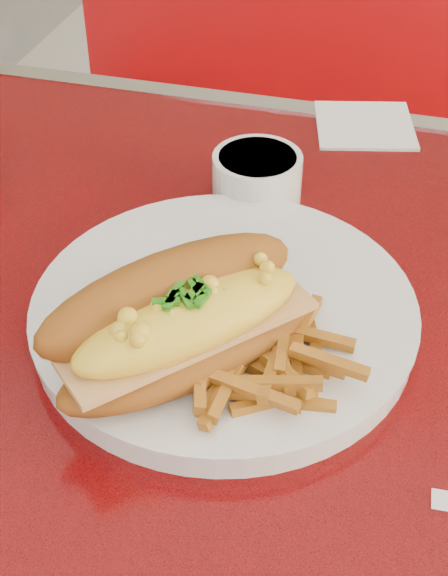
% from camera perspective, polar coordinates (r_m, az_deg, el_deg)
% --- Properties ---
extents(diner_table, '(1.23, 0.83, 0.77)m').
position_cam_1_polar(diner_table, '(0.77, 3.91, -12.68)').
color(diner_table, '#B70B0D').
rests_on(diner_table, ground).
extents(booth_bench_far, '(1.20, 0.51, 0.90)m').
position_cam_1_polar(booth_bench_far, '(1.58, 9.63, 3.30)').
color(booth_bench_far, '#A70B0E').
rests_on(booth_bench_far, ground).
extents(dinner_plate, '(0.33, 0.33, 0.02)m').
position_cam_1_polar(dinner_plate, '(0.66, -0.00, -1.82)').
color(dinner_plate, silver).
rests_on(dinner_plate, diner_table).
extents(mac_hoagie, '(0.22, 0.22, 0.09)m').
position_cam_1_polar(mac_hoagie, '(0.58, -3.01, -2.36)').
color(mac_hoagie, '#945218').
rests_on(mac_hoagie, dinner_plate).
extents(fries_pile, '(0.13, 0.12, 0.03)m').
position_cam_1_polar(fries_pile, '(0.59, 2.92, -4.71)').
color(fries_pile, '#BC7620').
rests_on(fries_pile, dinner_plate).
extents(fork, '(0.03, 0.17, 0.00)m').
position_cam_1_polar(fork, '(0.65, 6.67, -1.89)').
color(fork, silver).
rests_on(fork, dinner_plate).
extents(gravy_ramekin, '(0.11, 0.11, 0.05)m').
position_cam_1_polar(gravy_ramekin, '(0.80, 2.36, 7.93)').
color(gravy_ramekin, silver).
rests_on(gravy_ramekin, diner_table).
extents(paper_napkin, '(0.13, 0.13, 0.00)m').
position_cam_1_polar(paper_napkin, '(0.95, 9.98, 11.34)').
color(paper_napkin, white).
rests_on(paper_napkin, diner_table).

